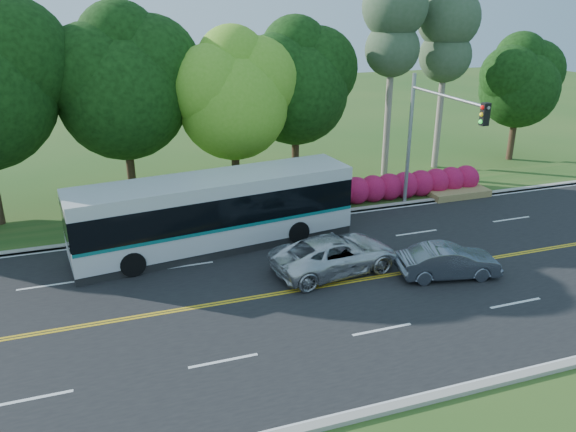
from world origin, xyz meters
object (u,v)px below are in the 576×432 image
object	(u,v)px
traffic_signal	(431,127)
transit_bus	(215,213)
suv	(335,254)
sedan	(449,261)

from	to	relation	value
traffic_signal	transit_bus	bearing A→B (deg)	-178.09
traffic_signal	transit_bus	distance (m)	11.32
transit_bus	suv	xyz separation A→B (m)	(4.12, -3.95, -0.88)
traffic_signal	sedan	xyz separation A→B (m)	(-2.67, -6.25, -3.99)
traffic_signal	sedan	distance (m)	7.88
sedan	transit_bus	bearing A→B (deg)	65.64
transit_bus	sedan	bearing A→B (deg)	-43.02
transit_bus	sedan	size ratio (longest dim) A/B	3.16
transit_bus	suv	distance (m)	5.77
transit_bus	suv	size ratio (longest dim) A/B	2.38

